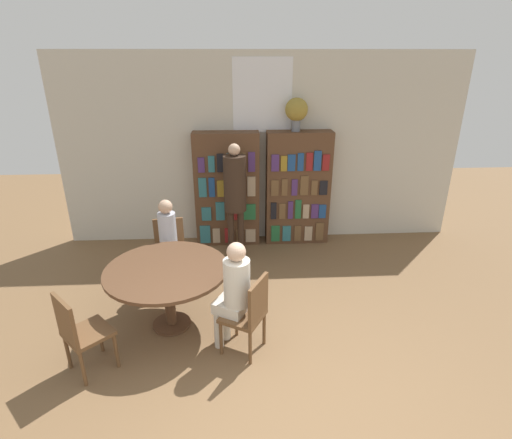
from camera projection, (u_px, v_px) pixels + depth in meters
name	position (u px, v px, depth m)	size (l,w,h in m)	color
ground_plane	(293.00, 430.00, 3.38)	(16.00, 16.00, 0.00)	brown
wall_back	(262.00, 150.00, 6.39)	(6.40, 0.07, 3.00)	beige
bookshelf_left	(227.00, 190.00, 6.40)	(1.02, 0.34, 1.84)	brown
bookshelf_right	(298.00, 189.00, 6.46)	(1.02, 0.34, 1.84)	brown
flower_vase	(296.00, 111.00, 5.99)	(0.34, 0.34, 0.50)	slate
reading_table	(167.00, 277.00, 4.43)	(1.37, 1.37, 0.76)	brown
chair_near_camera	(79.00, 331.00, 3.81)	(0.57, 0.57, 0.89)	brown
chair_left_side	(170.00, 248.00, 5.42)	(0.45, 0.45, 0.89)	brown
chair_far_side	(249.00, 312.00, 4.09)	(0.54, 0.54, 0.89)	brown
seated_reader_left	(168.00, 241.00, 5.18)	(0.27, 0.37, 1.24)	#B2B7C6
seated_reader_right	(234.00, 290.00, 4.07)	(0.41, 0.39, 1.26)	silver
librarian_standing	(235.00, 189.00, 5.88)	(0.33, 0.60, 1.77)	#332319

